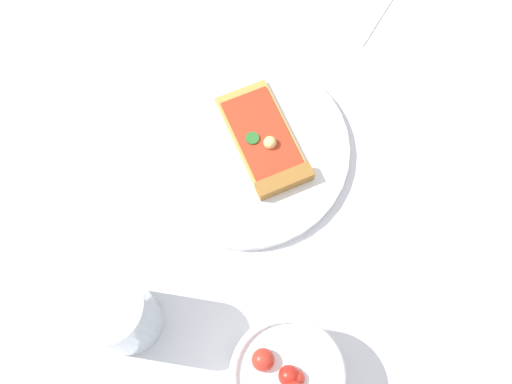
{
  "coord_description": "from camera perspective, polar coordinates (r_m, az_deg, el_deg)",
  "views": [
    {
      "loc": [
        0.21,
        0.17,
        0.7
      ],
      "look_at": [
        0.01,
        0.03,
        0.03
      ],
      "focal_mm": 39.9,
      "sensor_mm": 36.0,
      "label": 1
    }
  ],
  "objects": [
    {
      "name": "paper_napkin",
      "position": [
        0.9,
        9.2,
        17.95
      ],
      "size": [
        0.11,
        0.11,
        0.0
      ],
      "primitive_type": "cube",
      "rotation": [
        0.0,
        0.0,
        0.08
      ],
      "color": "white",
      "rests_on": "ground_plane"
    },
    {
      "name": "pizza_slice_main",
      "position": [
        0.75,
        1.12,
        4.63
      ],
      "size": [
        0.14,
        0.17,
        0.02
      ],
      "color": "gold",
      "rests_on": "plate"
    },
    {
      "name": "soda_glass",
      "position": [
        0.66,
        -13.83,
        -11.67
      ],
      "size": [
        0.08,
        0.08,
        0.13
      ],
      "color": "silver",
      "rests_on": "ground_plane"
    },
    {
      "name": "salad_bowl",
      "position": [
        0.66,
        3.05,
        -17.97
      ],
      "size": [
        0.12,
        0.12,
        0.09
      ],
      "color": "white",
      "rests_on": "ground_plane"
    },
    {
      "name": "ground_plane",
      "position": [
        0.75,
        -1.57,
        1.27
      ],
      "size": [
        2.4,
        2.4,
        0.0
      ],
      "primitive_type": "plane",
      "color": "silver",
      "rests_on": "ground"
    },
    {
      "name": "plate",
      "position": [
        0.76,
        -1.11,
        4.37
      ],
      "size": [
        0.28,
        0.28,
        0.01
      ],
      "primitive_type": "cylinder",
      "color": "white",
      "rests_on": "ground_plane"
    }
  ]
}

